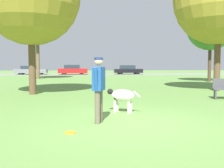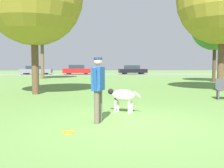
{
  "view_description": "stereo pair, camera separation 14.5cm",
  "coord_description": "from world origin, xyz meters",
  "views": [
    {
      "loc": [
        -0.9,
        -6.1,
        1.41
      ],
      "look_at": [
        -0.31,
        0.87,
        0.9
      ],
      "focal_mm": 42.0,
      "sensor_mm": 36.0,
      "label": 1
    },
    {
      "loc": [
        -0.76,
        -6.11,
        1.41
      ],
      "look_at": [
        -0.31,
        0.87,
        0.9
      ],
      "focal_mm": 42.0,
      "sensor_mm": 36.0,
      "label": 2
    }
  ],
  "objects": [
    {
      "name": "ground_plane",
      "position": [
        0.0,
        0.0,
        0.0
      ],
      "size": [
        120.0,
        120.0,
        0.0
      ],
      "primitive_type": "plane",
      "color": "#608C42"
    },
    {
      "name": "far_road_strip",
      "position": [
        0.0,
        32.64,
        0.01
      ],
      "size": [
        120.0,
        6.0,
        0.01
      ],
      "color": "gray",
      "rests_on": "ground_plane"
    },
    {
      "name": "parked_car_grey",
      "position": [
        -9.43,
        32.8,
        0.63
      ],
      "size": [
        4.56,
        1.69,
        1.25
      ],
      "rotation": [
        0.0,
        0.0,
        0.0
      ],
      "color": "slate",
      "rests_on": "ground_plane"
    },
    {
      "name": "parked_car_red",
      "position": [
        -3.36,
        32.37,
        0.68
      ],
      "size": [
        4.19,
        1.91,
        1.4
      ],
      "rotation": [
        0.0,
        0.0,
        -0.02
      ],
      "color": "red",
      "rests_on": "ground_plane"
    },
    {
      "name": "person",
      "position": [
        -0.69,
        0.21,
        0.94
      ],
      "size": [
        0.34,
        0.69,
        1.59
      ],
      "rotation": [
        0.0,
        0.0,
        1.27
      ],
      "color": "#665B4C",
      "rests_on": "ground_plane"
    },
    {
      "name": "tree_far_right",
      "position": [
        9.01,
        14.89,
        4.56
      ],
      "size": [
        3.93,
        3.93,
        6.54
      ],
      "color": "#4C3826",
      "rests_on": "ground_plane"
    },
    {
      "name": "parked_car_black",
      "position": [
        4.78,
        32.58,
        0.66
      ],
      "size": [
        4.21,
        1.83,
        1.34
      ],
      "rotation": [
        0.0,
        0.0,
        0.04
      ],
      "color": "black",
      "rests_on": "ground_plane"
    },
    {
      "name": "tree_far_left",
      "position": [
        -6.01,
        20.46,
        5.5
      ],
      "size": [
        4.27,
        4.27,
        7.65
      ],
      "color": "brown",
      "rests_on": "ground_plane"
    },
    {
      "name": "dog",
      "position": [
        0.04,
        1.54,
        0.49
      ],
      "size": [
        0.96,
        0.66,
        0.7
      ],
      "rotation": [
        0.0,
        0.0,
        2.61
      ],
      "color": "silver",
      "rests_on": "ground_plane"
    },
    {
      "name": "frisbee",
      "position": [
        -1.31,
        -0.71,
        0.01
      ],
      "size": [
        0.25,
        0.25,
        0.02
      ],
      "color": "orange",
      "rests_on": "ground_plane"
    }
  ]
}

